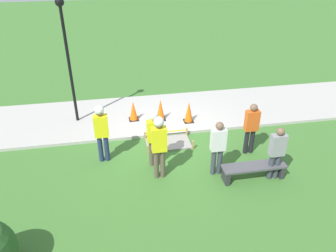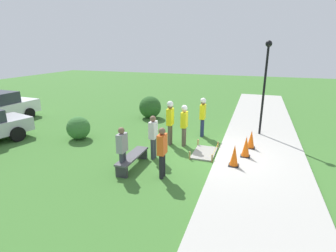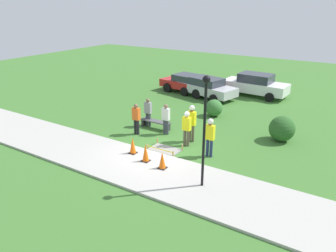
# 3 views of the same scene
# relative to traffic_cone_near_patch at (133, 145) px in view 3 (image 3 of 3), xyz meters

# --- Properties ---
(ground_plane) EXTENTS (60.00, 60.00, 0.00)m
(ground_plane) POSITION_rel_traffic_cone_near_patch_xyz_m (0.89, 0.69, -0.48)
(ground_plane) COLOR #3D702D
(sidewalk) EXTENTS (28.00, 3.19, 0.10)m
(sidewalk) POSITION_rel_traffic_cone_near_patch_xyz_m (0.89, -0.90, -0.43)
(sidewalk) COLOR #ADAAA3
(sidewalk) RESTS_ON ground_plane
(wet_concrete_patch) EXTENTS (1.47, 0.89, 0.30)m
(wet_concrete_patch) POSITION_rel_traffic_cone_near_patch_xyz_m (0.96, 1.20, -0.44)
(wet_concrete_patch) COLOR gray
(wet_concrete_patch) RESTS_ON ground_plane
(traffic_cone_near_patch) EXTENTS (0.34, 0.34, 0.76)m
(traffic_cone_near_patch) POSITION_rel_traffic_cone_near_patch_xyz_m (0.00, 0.00, 0.00)
(traffic_cone_near_patch) COLOR black
(traffic_cone_near_patch) RESTS_ON sidewalk
(traffic_cone_far_patch) EXTENTS (0.34, 0.34, 0.80)m
(traffic_cone_far_patch) POSITION_rel_traffic_cone_near_patch_xyz_m (0.96, -0.33, 0.02)
(traffic_cone_far_patch) COLOR black
(traffic_cone_far_patch) RESTS_ON sidewalk
(traffic_cone_sidewalk_edge) EXTENTS (0.34, 0.34, 0.73)m
(traffic_cone_sidewalk_edge) POSITION_rel_traffic_cone_near_patch_xyz_m (1.92, -0.49, -0.02)
(traffic_cone_sidewalk_edge) COLOR black
(traffic_cone_sidewalk_edge) RESTS_ON sidewalk
(park_bench) EXTENTS (1.77, 0.44, 0.44)m
(park_bench) POSITION_rel_traffic_cone_near_patch_xyz_m (-1.03, 3.35, -0.16)
(park_bench) COLOR #2D2D33
(park_bench) RESTS_ON ground_plane
(worker_supervisor) EXTENTS (0.40, 0.25, 1.76)m
(worker_supervisor) POSITION_rel_traffic_cone_near_patch_xyz_m (1.55, 2.21, 0.57)
(worker_supervisor) COLOR brown
(worker_supervisor) RESTS_ON ground_plane
(worker_assistant) EXTENTS (0.40, 0.26, 1.82)m
(worker_assistant) POSITION_rel_traffic_cone_near_patch_xyz_m (3.00, 1.73, 0.62)
(worker_assistant) COLOR navy
(worker_assistant) RESTS_ON ground_plane
(worker_trainee) EXTENTS (0.40, 0.27, 1.89)m
(worker_trainee) POSITION_rel_traffic_cone_near_patch_xyz_m (1.50, 2.81, 0.67)
(worker_trainee) COLOR brown
(worker_trainee) RESTS_ON ground_plane
(bystander_in_orange_shirt) EXTENTS (0.40, 0.22, 1.67)m
(bystander_in_orange_shirt) POSITION_rel_traffic_cone_near_patch_xyz_m (-1.39, 2.11, 0.47)
(bystander_in_orange_shirt) COLOR black
(bystander_in_orange_shirt) RESTS_ON ground_plane
(bystander_in_gray_shirt) EXTENTS (0.40, 0.22, 1.65)m
(bystander_in_gray_shirt) POSITION_rel_traffic_cone_near_patch_xyz_m (-0.09, 2.93, 0.45)
(bystander_in_gray_shirt) COLOR #383D47
(bystander_in_gray_shirt) RESTS_ON ground_plane
(bystander_in_white_shirt) EXTENTS (0.40, 0.22, 1.60)m
(bystander_in_white_shirt) POSITION_rel_traffic_cone_near_patch_xyz_m (-1.57, 3.41, 0.42)
(bystander_in_white_shirt) COLOR #383D47
(bystander_in_white_shirt) RESTS_ON ground_plane
(lamppost_near) EXTENTS (0.28, 0.28, 4.19)m
(lamppost_near) POSITION_rel_traffic_cone_near_patch_xyz_m (3.92, -0.82, 2.34)
(lamppost_near) COLOR black
(lamppost_near) RESTS_ON sidewalk
(parked_car_red) EXTENTS (4.73, 2.54, 1.39)m
(parked_car_red) POSITION_rel_traffic_cone_near_patch_xyz_m (-3.09, 10.91, 0.27)
(parked_car_red) COLOR red
(parked_car_red) RESTS_ON ground_plane
(parked_car_white) EXTENTS (4.74, 2.25, 1.65)m
(parked_car_white) POSITION_rel_traffic_cone_near_patch_xyz_m (1.42, 12.83, 0.36)
(parked_car_white) COLOR white
(parked_car_white) RESTS_ON ground_plane
(parked_car_silver) EXTENTS (4.72, 2.76, 1.45)m
(parked_car_silver) POSITION_rel_traffic_cone_near_patch_xyz_m (-1.41, 10.51, 0.28)
(parked_car_silver) COLOR #BCBCC1
(parked_car_silver) RESTS_ON ground_plane
(shrub_rounded_near) EXTENTS (1.04, 1.04, 1.04)m
(shrub_rounded_near) POSITION_rel_traffic_cone_near_patch_xyz_m (0.83, 6.94, 0.04)
(shrub_rounded_near) COLOR #387033
(shrub_rounded_near) RESTS_ON ground_plane
(shrub_rounded_mid) EXTENTS (1.28, 1.28, 1.28)m
(shrub_rounded_mid) POSITION_rel_traffic_cone_near_patch_xyz_m (5.28, 5.29, 0.16)
(shrub_rounded_mid) COLOR #285623
(shrub_rounded_mid) RESTS_ON ground_plane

